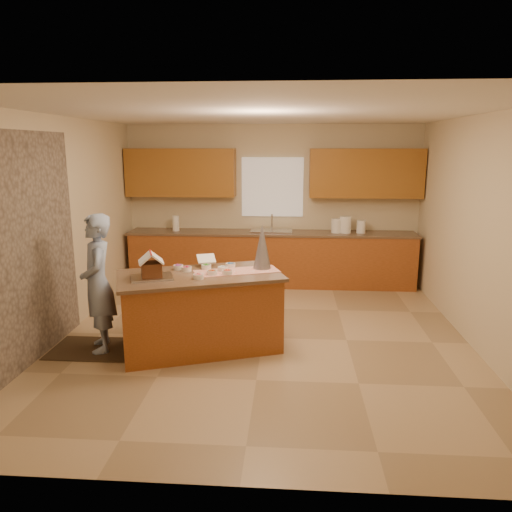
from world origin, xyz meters
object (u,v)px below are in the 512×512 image
at_px(gingerbread_house, 151,267).
at_px(tinsel_tree, 262,247).
at_px(island_base, 200,313).
at_px(boy, 98,283).

bearing_deg(gingerbread_house, tinsel_tree, 24.15).
height_order(island_base, gingerbread_house, gingerbread_house).
bearing_deg(island_base, gingerbread_house, -174.81).
height_order(tinsel_tree, gingerbread_house, tinsel_tree).
xyz_separation_m(island_base, boy, (-1.15, -0.14, 0.38)).
height_order(tinsel_tree, boy, boy).
height_order(island_base, tinsel_tree, tinsel_tree).
distance_m(island_base, gingerbread_house, 0.81).
xyz_separation_m(tinsel_tree, boy, (-1.85, -0.44, -0.36)).
xyz_separation_m(boy, gingerbread_house, (0.66, -0.09, 0.22)).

